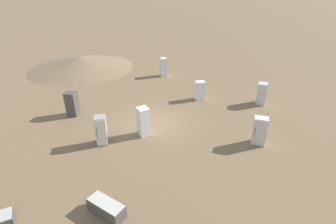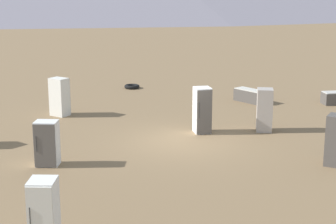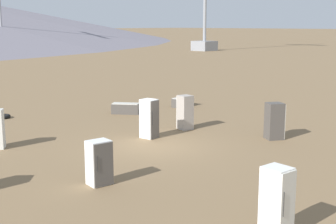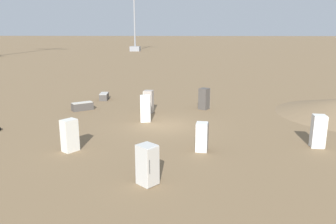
{
  "view_description": "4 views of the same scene",
  "coord_description": "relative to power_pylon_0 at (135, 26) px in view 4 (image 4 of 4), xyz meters",
  "views": [
    {
      "loc": [
        14.96,
        -3.89,
        8.71
      ],
      "look_at": [
        1.28,
        0.79,
        1.27
      ],
      "focal_mm": 28.0,
      "sensor_mm": 36.0,
      "label": 1
    },
    {
      "loc": [
        -20.24,
        1.46,
        6.1
      ],
      "look_at": [
        -1.46,
        0.66,
        1.54
      ],
      "focal_mm": 60.0,
      "sensor_mm": 36.0,
      "label": 2
    },
    {
      "loc": [
        -14.81,
        13.33,
        5.27
      ],
      "look_at": [
        0.53,
        -1.26,
        1.29
      ],
      "focal_mm": 50.0,
      "sensor_mm": 36.0,
      "label": 3
    },
    {
      "loc": [
        -1.84,
        21.07,
        6.08
      ],
      "look_at": [
        -0.24,
        -0.44,
        0.79
      ],
      "focal_mm": 35.0,
      "sensor_mm": 36.0,
      "label": 4
    }
  ],
  "objects": [
    {
      "name": "ground_plane",
      "position": [
        -16.74,
        85.5,
        -7.99
      ],
      "size": [
        1000.0,
        1000.0,
        0.0
      ],
      "primitive_type": "plane",
      "color": "brown"
    },
    {
      "name": "power_pylon_0",
      "position": [
        0.0,
        0.0,
        0.0
      ],
      "size": [
        8.99,
        3.08,
        25.69
      ],
      "color": "gray",
      "rests_on": "ground_plane"
    },
    {
      "name": "discarded_fridge_0",
      "position": [
        -19.15,
        90.19,
        -7.24
      ],
      "size": [
        0.7,
        0.79,
        1.5
      ],
      "rotation": [
        0.0,
        0.0,
        1.47
      ],
      "color": "white",
      "rests_on": "ground_plane"
    },
    {
      "name": "discarded_fridge_1",
      "position": [
        -15.26,
        82.14,
        -7.12
      ],
      "size": [
        0.78,
        0.71,
        1.74
      ],
      "rotation": [
        0.0,
        0.0,
        4.55
      ],
      "color": "#A89E93",
      "rests_on": "ground_plane"
    },
    {
      "name": "discarded_fridge_2",
      "position": [
        -12.26,
        90.76,
        -7.13
      ],
      "size": [
        0.93,
        0.96,
        1.7
      ],
      "rotation": [
        0.0,
        0.0,
        4.09
      ],
      "color": "silver",
      "rests_on": "ground_plane"
    },
    {
      "name": "discarded_fridge_3",
      "position": [
        -19.58,
        80.6,
        -7.13
      ],
      "size": [
        0.96,
        1.0,
        1.7
      ],
      "rotation": [
        0.0,
        0.0,
        2.61
      ],
      "color": "#4C4742",
      "rests_on": "ground_plane"
    },
    {
      "name": "discarded_fridge_4",
      "position": [
        -10.51,
        77.48,
        -7.68
      ],
      "size": [
        0.87,
        1.59,
        0.61
      ],
      "rotation": [
        0.0,
        0.0,
        0.12
      ],
      "color": "#4C4742",
      "rests_on": "ground_plane"
    },
    {
      "name": "discarded_fridge_5",
      "position": [
        -25.4,
        89.21,
        -7.09
      ],
      "size": [
        0.74,
        0.64,
        1.8
      ],
      "rotation": [
        0.0,
        0.0,
        1.5
      ],
      "color": "white",
      "rests_on": "ground_plane"
    },
    {
      "name": "discarded_fridge_6",
      "position": [
        -16.83,
        94.28,
        -7.15
      ],
      "size": [
        0.99,
        0.98,
        1.68
      ],
      "rotation": [
        0.0,
        0.0,
        0.86
      ],
      "color": "silver",
      "rests_on": "ground_plane"
    },
    {
      "name": "discarded_fridge_7",
      "position": [
        -15.39,
        84.67,
        -7.07
      ],
      "size": [
        0.81,
        0.73,
        1.84
      ],
      "rotation": [
        0.0,
        0.0,
        1.74
      ],
      "color": "white",
      "rests_on": "ground_plane"
    },
    {
      "name": "discarded_fridge_8",
      "position": [
        -9.89,
        81.72,
        -7.67
      ],
      "size": [
        1.69,
        1.51,
        0.64
      ],
      "rotation": [
        0.0,
        0.0,
        5.37
      ],
      "color": "#4C4742",
      "rests_on": "ground_plane"
    }
  ]
}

